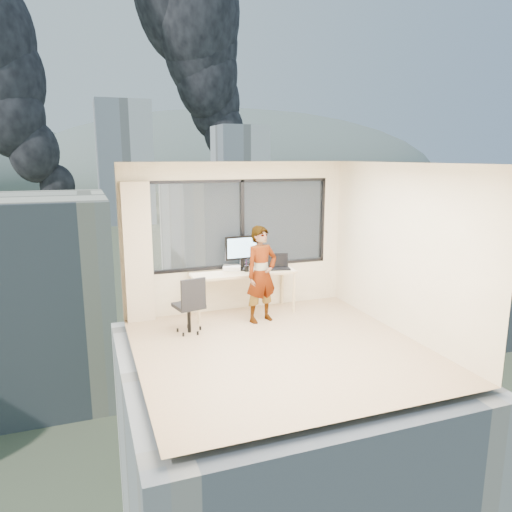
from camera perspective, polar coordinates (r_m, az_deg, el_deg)
name	(u,v)px	position (r m, az deg, el deg)	size (l,w,h in m)	color
floor	(280,348)	(6.94, 2.87, -10.95)	(4.00, 4.00, 0.01)	tan
ceiling	(282,163)	(6.40, 3.11, 11.04)	(4.00, 4.00, 0.01)	white
wall_front	(360,300)	(4.83, 12.29, -5.14)	(4.00, 0.01, 2.60)	beige
wall_left	(131,271)	(6.07, -14.68, -1.76)	(0.01, 4.00, 2.60)	beige
wall_right	(402,250)	(7.54, 17.13, 0.71)	(0.01, 4.00, 2.60)	beige
window_wall	(239,224)	(8.37, -2.02, 3.86)	(3.30, 0.16, 1.55)	black
curtain	(138,253)	(7.96, -13.94, 0.36)	(0.45, 0.14, 2.30)	beige
desk	(243,292)	(8.28, -1.56, -4.37)	(1.80, 0.60, 0.75)	#D3BC8D
chair	(189,304)	(7.44, -8.07, -5.70)	(0.47, 0.47, 0.92)	black
person	(261,274)	(7.79, 0.65, -2.20)	(0.58, 0.38, 1.60)	#2D2D33
monitor	(242,252)	(8.26, -1.72, 0.42)	(0.60, 0.13, 0.60)	black
game_console	(232,268)	(8.30, -2.90, -1.41)	(0.30, 0.25, 0.07)	white
laptop	(279,262)	(8.34, 2.81, -0.78)	(0.36, 0.38, 0.23)	black
cellphone	(264,271)	(8.22, 0.98, -1.75)	(0.10, 0.05, 0.01)	black
pen_cup	(247,268)	(8.17, -1.13, -1.50)	(0.08, 0.08, 0.10)	black
handbag	(263,261)	(8.55, 0.84, -0.64)	(0.23, 0.12, 0.18)	#0C4B42
exterior_ground	(95,224)	(127.02, -18.69, 3.69)	(400.00, 400.00, 0.04)	#515B3D
near_bldg_b	(242,246)	(47.03, -1.65, 1.21)	(14.00, 13.00, 16.00)	white
near_bldg_c	(459,284)	(48.39, 23.13, -3.09)	(12.00, 10.00, 10.00)	#F3EDCB
far_tower_b	(124,163)	(126.34, -15.46, 10.68)	(13.00, 13.00, 30.00)	silver
far_tower_c	(240,168)	(153.47, -1.96, 10.48)	(15.00, 15.00, 26.00)	silver
hill_b	(235,180)	(342.04, -2.53, 9.06)	(300.00, 220.00, 96.00)	slate
tree_b	(220,378)	(27.60, -4.38, -14.39)	(7.60, 7.60, 9.00)	#194416
tree_c	(322,264)	(53.32, 7.94, -0.92)	(8.40, 8.40, 10.00)	#194416
smoke_plume_a	(41,24)	(160.24, -24.31, 23.98)	(40.00, 24.00, 90.00)	black
smoke_plume_b	(240,89)	(186.64, -1.95, 19.34)	(30.00, 18.00, 70.00)	black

